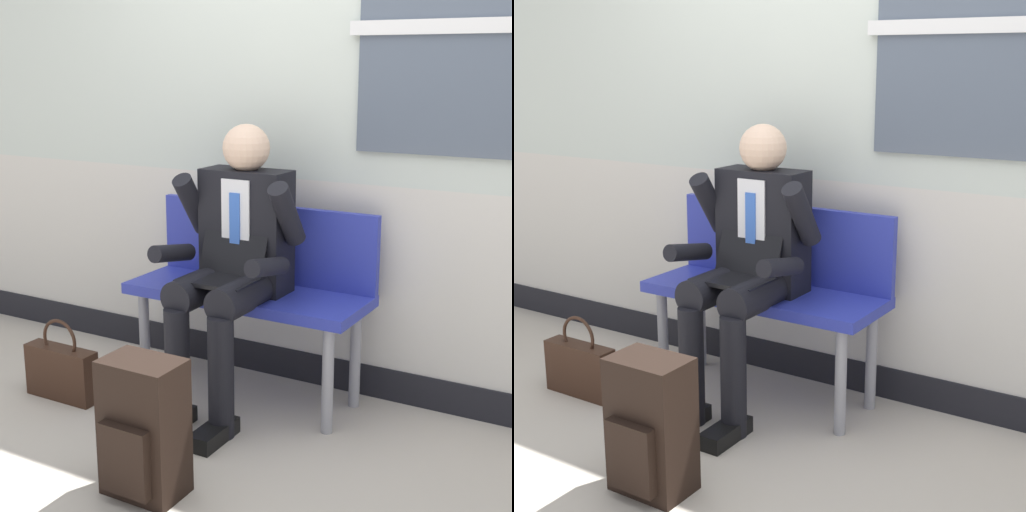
% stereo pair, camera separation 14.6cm
% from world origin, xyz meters
% --- Properties ---
extents(ground_plane, '(18.00, 18.00, 0.00)m').
position_xyz_m(ground_plane, '(0.00, 0.00, 0.00)').
color(ground_plane, '#B2A899').
extents(station_wall, '(6.85, 0.17, 2.61)m').
position_xyz_m(station_wall, '(0.01, 0.75, 1.30)').
color(station_wall, beige).
rests_on(station_wall, ground).
extents(bench_with_person, '(1.12, 0.42, 0.89)m').
position_xyz_m(bench_with_person, '(-0.33, 0.47, 0.55)').
color(bench_with_person, '#28339E').
rests_on(bench_with_person, ground).
extents(person_seated, '(0.57, 0.70, 1.28)m').
position_xyz_m(person_seated, '(-0.33, 0.27, 0.69)').
color(person_seated, black).
rests_on(person_seated, ground).
extents(backpack, '(0.29, 0.23, 0.52)m').
position_xyz_m(backpack, '(-0.23, -0.51, 0.25)').
color(backpack, black).
rests_on(backpack, ground).
extents(handbag, '(0.37, 0.10, 0.39)m').
position_xyz_m(handbag, '(-1.07, -0.05, 0.14)').
color(handbag, '#331E14').
rests_on(handbag, ground).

